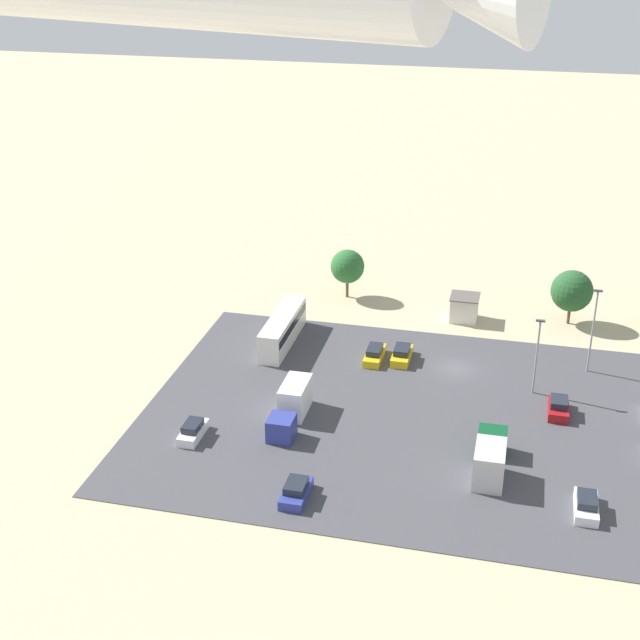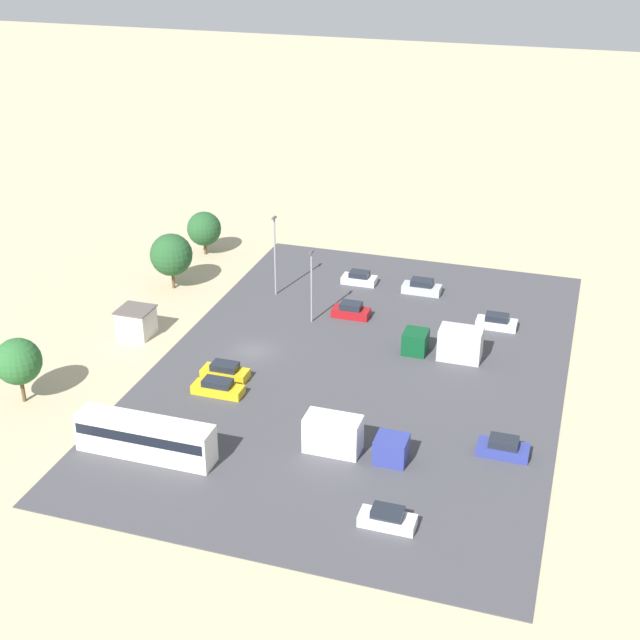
{
  "view_description": "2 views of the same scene",
  "coord_description": "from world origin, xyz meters",
  "px_view_note": "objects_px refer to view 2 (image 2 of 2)",
  "views": [
    {
      "loc": [
        -5.58,
        85.48,
        44.81
      ],
      "look_at": [
        7.67,
        30.25,
        18.54
      ],
      "focal_mm": 50.0,
      "sensor_mm": 36.0,
      "label": 1
    },
    {
      "loc": [
        73.57,
        30.62,
        42.47
      ],
      "look_at": [
        4.27,
        8.44,
        6.82
      ],
      "focal_mm": 50.0,
      "sensor_mm": 36.0,
      "label": 2
    }
  ],
  "objects_px": {
    "parked_car_7": "(503,448)",
    "parked_truck_1": "(447,343)",
    "parked_car_4": "(351,311)",
    "parked_car_2": "(497,322)",
    "bus": "(145,436)",
    "parked_car_6": "(225,372)",
    "parked_car_5": "(422,287)",
    "shed_building": "(136,322)",
    "parked_car_3": "(218,388)",
    "parked_car_1": "(387,519)",
    "parked_car_0": "(359,278)",
    "parked_truck_0": "(349,438)"
  },
  "relations": [
    {
      "from": "parked_car_2",
      "to": "parked_car_7",
      "type": "distance_m",
      "value": 23.77
    },
    {
      "from": "parked_car_0",
      "to": "parked_car_5",
      "type": "xyz_separation_m",
      "value": [
        0.47,
        7.59,
        0.08
      ]
    },
    {
      "from": "parked_car_4",
      "to": "parked_car_7",
      "type": "distance_m",
      "value": 28.66
    },
    {
      "from": "bus",
      "to": "parked_car_4",
      "type": "xyz_separation_m",
      "value": [
        -30.33,
        8.87,
        -1.11
      ]
    },
    {
      "from": "shed_building",
      "to": "bus",
      "type": "height_order",
      "value": "bus"
    },
    {
      "from": "bus",
      "to": "parked_car_1",
      "type": "xyz_separation_m",
      "value": [
        2.76,
        21.11,
        -1.16
      ]
    },
    {
      "from": "parked_car_7",
      "to": "parked_truck_1",
      "type": "bearing_deg",
      "value": -154.0
    },
    {
      "from": "parked_car_3",
      "to": "parked_truck_1",
      "type": "height_order",
      "value": "parked_truck_1"
    },
    {
      "from": "shed_building",
      "to": "parked_car_3",
      "type": "height_order",
      "value": "shed_building"
    },
    {
      "from": "parked_car_3",
      "to": "parked_car_2",
      "type": "bearing_deg",
      "value": -46.37
    },
    {
      "from": "bus",
      "to": "parked_car_5",
      "type": "relative_size",
      "value": 2.68
    },
    {
      "from": "parked_truck_1",
      "to": "parked_car_2",
      "type": "bearing_deg",
      "value": -25.5
    },
    {
      "from": "parked_truck_0",
      "to": "parked_car_5",
      "type": "bearing_deg",
      "value": -178.38
    },
    {
      "from": "parked_truck_0",
      "to": "parked_truck_1",
      "type": "relative_size",
      "value": 1.11
    },
    {
      "from": "bus",
      "to": "parked_car_2",
      "type": "height_order",
      "value": "bus"
    },
    {
      "from": "bus",
      "to": "parked_car_4",
      "type": "relative_size",
      "value": 2.92
    },
    {
      "from": "parked_car_4",
      "to": "parked_car_2",
      "type": "bearing_deg",
      "value": 97.96
    },
    {
      "from": "parked_car_1",
      "to": "parked_car_6",
      "type": "height_order",
      "value": "parked_car_6"
    },
    {
      "from": "parked_car_0",
      "to": "parked_car_3",
      "type": "height_order",
      "value": "parked_car_3"
    },
    {
      "from": "parked_car_1",
      "to": "parked_car_2",
      "type": "height_order",
      "value": "parked_car_1"
    },
    {
      "from": "parked_car_6",
      "to": "shed_building",
      "type": "bearing_deg",
      "value": -114.33
    },
    {
      "from": "parked_car_4",
      "to": "parked_truck_0",
      "type": "distance_m",
      "value": 25.97
    },
    {
      "from": "parked_car_4",
      "to": "parked_truck_1",
      "type": "xyz_separation_m",
      "value": [
        5.89,
        11.62,
        0.81
      ]
    },
    {
      "from": "bus",
      "to": "parked_car_5",
      "type": "xyz_separation_m",
      "value": [
        -38.87,
        14.9,
        -1.11
      ]
    },
    {
      "from": "parked_car_2",
      "to": "parked_truck_1",
      "type": "height_order",
      "value": "parked_truck_1"
    },
    {
      "from": "parked_car_0",
      "to": "shed_building",
      "type": "bearing_deg",
      "value": 137.06
    },
    {
      "from": "parked_car_3",
      "to": "parked_truck_1",
      "type": "bearing_deg",
      "value": -54.23
    },
    {
      "from": "bus",
      "to": "parked_car_0",
      "type": "xyz_separation_m",
      "value": [
        -39.34,
        7.31,
        -1.19
      ]
    },
    {
      "from": "parked_car_5",
      "to": "parked_car_7",
      "type": "xyz_separation_m",
      "value": [
        29.87,
        13.12,
        -0.05
      ]
    },
    {
      "from": "parked_car_4",
      "to": "parked_car_5",
      "type": "relative_size",
      "value": 0.92
    },
    {
      "from": "shed_building",
      "to": "parked_truck_0",
      "type": "bearing_deg",
      "value": 62.61
    },
    {
      "from": "parked_car_3",
      "to": "parked_car_7",
      "type": "distance_m",
      "value": 26.44
    },
    {
      "from": "shed_building",
      "to": "bus",
      "type": "xyz_separation_m",
      "value": [
        19.38,
        11.27,
        0.35
      ]
    },
    {
      "from": "bus",
      "to": "parked_car_6",
      "type": "distance_m",
      "value": 13.87
    },
    {
      "from": "parked_truck_0",
      "to": "bus",
      "type": "bearing_deg",
      "value": -71.41
    },
    {
      "from": "shed_building",
      "to": "parked_car_6",
      "type": "relative_size",
      "value": 0.78
    },
    {
      "from": "parked_car_7",
      "to": "parked_truck_1",
      "type": "height_order",
      "value": "parked_truck_1"
    },
    {
      "from": "parked_car_5",
      "to": "parked_truck_1",
      "type": "xyz_separation_m",
      "value": [
        14.44,
        5.59,
        0.8
      ]
    },
    {
      "from": "parked_car_0",
      "to": "parked_car_3",
      "type": "distance_m",
      "value": 29.04
    },
    {
      "from": "shed_building",
      "to": "parked_car_4",
      "type": "relative_size",
      "value": 0.87
    },
    {
      "from": "bus",
      "to": "parked_car_7",
      "type": "bearing_deg",
      "value": 107.82
    },
    {
      "from": "shed_building",
      "to": "parked_car_6",
      "type": "bearing_deg",
      "value": 65.67
    },
    {
      "from": "shed_building",
      "to": "parked_car_2",
      "type": "relative_size",
      "value": 0.82
    },
    {
      "from": "parked_car_6",
      "to": "parked_car_7",
      "type": "xyz_separation_m",
      "value": [
        4.77,
        26.9,
        -0.01
      ]
    },
    {
      "from": "parked_car_5",
      "to": "parked_car_2",
      "type": "bearing_deg",
      "value": -124.07
    },
    {
      "from": "bus",
      "to": "parked_car_0",
      "type": "height_order",
      "value": "bus"
    },
    {
      "from": "bus",
      "to": "parked_car_6",
      "type": "relative_size",
      "value": 2.63
    },
    {
      "from": "parked_car_6",
      "to": "parked_truck_0",
      "type": "height_order",
      "value": "parked_truck_0"
    },
    {
      "from": "parked_car_4",
      "to": "parked_car_6",
      "type": "distance_m",
      "value": 18.28
    },
    {
      "from": "parked_car_0",
      "to": "parked_truck_0",
      "type": "bearing_deg",
      "value": -165.9
    }
  ]
}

